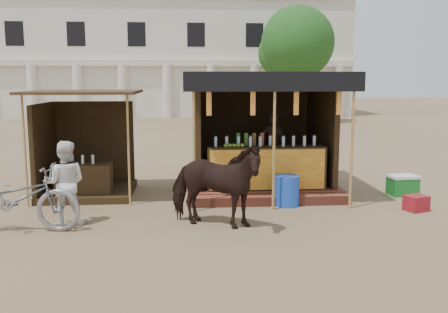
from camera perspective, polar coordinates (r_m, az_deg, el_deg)
name	(u,v)px	position (r m, az deg, el deg)	size (l,w,h in m)	color
ground	(231,234)	(8.68, 0.82, -8.84)	(120.00, 120.00, 0.00)	#846B4C
main_stall	(261,148)	(11.83, 4.26, 1.00)	(3.60, 3.61, 2.78)	brown
secondary_stall	(80,158)	(11.85, -16.08, -0.15)	(2.40, 2.40, 2.38)	#332312
cow	(215,185)	(8.88, -1.09, -3.32)	(0.82, 1.81, 1.53)	black
motorbike	(16,199)	(9.40, -22.73, -4.46)	(0.78, 2.23, 1.17)	gray
bystander	(65,183)	(9.51, -17.71, -2.89)	(0.75, 0.58, 1.54)	white
blue_barrel	(287,191)	(10.55, 7.20, -3.88)	(0.51, 0.51, 0.64)	blue
red_crate	(416,203)	(10.82, 21.11, -5.00)	(0.41, 0.35, 0.31)	maroon
cooler	(403,185)	(12.15, 19.75, -3.09)	(0.68, 0.50, 0.46)	#197024
background_building	(169,61)	(38.22, -6.36, 10.83)	(26.00, 7.45, 8.18)	silver
tree	(294,45)	(31.14, 7.99, 12.46)	(4.50, 4.40, 7.00)	#382314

